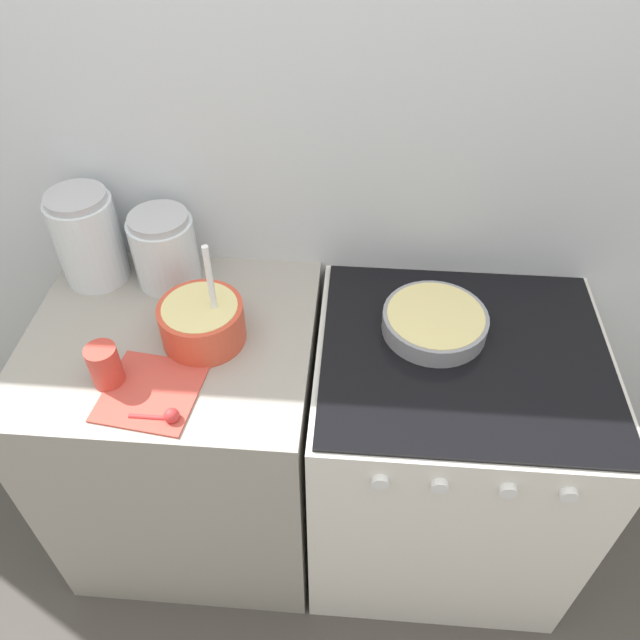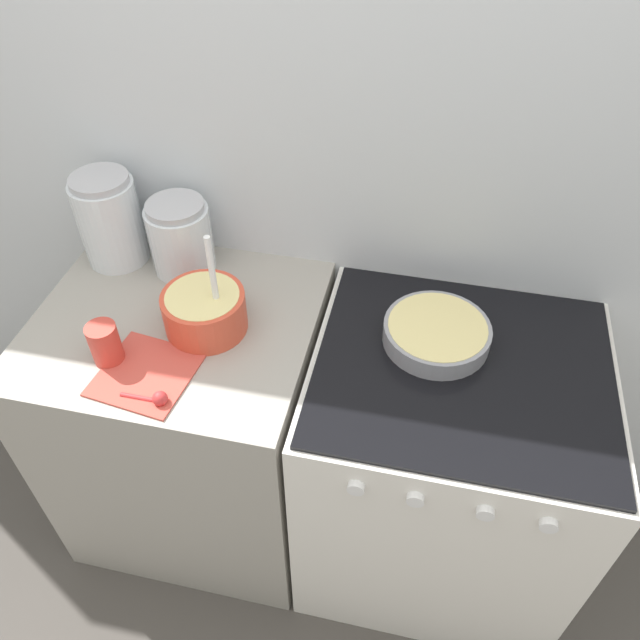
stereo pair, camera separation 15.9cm
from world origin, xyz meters
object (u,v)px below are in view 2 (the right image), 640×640
at_px(baking_pan, 437,333).
at_px(storage_jar_left, 111,225).
at_px(mixing_bowl, 205,309).
at_px(tin_can, 105,344).
at_px(stove, 440,468).
at_px(storage_jar_middle, 181,241).

distance_m(baking_pan, storage_jar_left, 0.96).
distance_m(mixing_bowl, tin_can, 0.26).
distance_m(storage_jar_left, tin_can, 0.42).
distance_m(stove, storage_jar_left, 1.19).
bearing_deg(stove, storage_jar_middle, 164.64).
bearing_deg(tin_can, mixing_bowl, 39.23).
bearing_deg(storage_jar_left, baking_pan, -8.96).
height_order(storage_jar_middle, tin_can, storage_jar_middle).
relative_size(mixing_bowl, storage_jar_left, 1.10).
relative_size(storage_jar_left, tin_can, 2.41).
bearing_deg(storage_jar_middle, storage_jar_left, 180.00).
xyz_separation_m(storage_jar_middle, tin_can, (-0.05, -0.39, -0.04)).
relative_size(stove, baking_pan, 3.29).
height_order(mixing_bowl, storage_jar_left, mixing_bowl).
bearing_deg(storage_jar_left, mixing_bowl, -32.45).
distance_m(baking_pan, storage_jar_middle, 0.76).
xyz_separation_m(stove, baking_pan, (-0.08, 0.07, 0.48)).
height_order(stove, mixing_bowl, mixing_bowl).
xyz_separation_m(mixing_bowl, storage_jar_left, (-0.36, 0.23, 0.05)).
bearing_deg(stove, tin_can, -169.28).
height_order(storage_jar_left, tin_can, storage_jar_left).
distance_m(mixing_bowl, storage_jar_left, 0.43).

